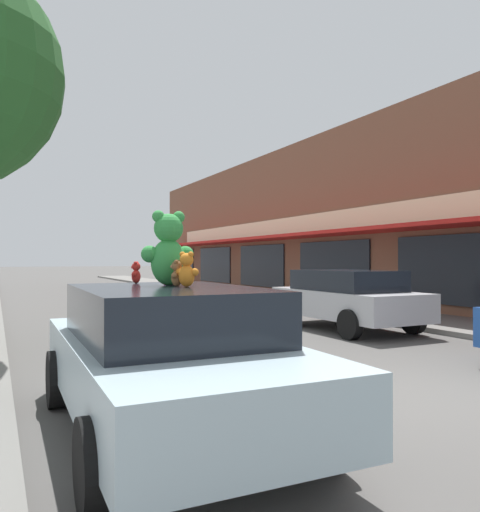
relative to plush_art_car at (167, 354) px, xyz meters
The scene contains 10 objects.
ground_plane 3.15m from the plush_art_car, ahead, with size 260.00×260.00×0.00m, color #514F4C.
storefront_row 19.48m from the plush_art_car, 34.22° to the left, with size 13.37×39.74×6.74m.
plush_art_car is the anchor object (origin of this frame).
teddy_bear_giant 1.11m from the plush_art_car, 70.66° to the left, with size 0.58×0.35×0.79m.
teddy_bear_red 1.25m from the plush_art_car, 93.57° to the left, with size 0.15×0.19×0.25m.
teddy_bear_black 1.25m from the plush_art_car, 68.05° to the left, with size 0.18×0.21×0.29m.
teddy_bear_brown 0.81m from the plush_art_car, 38.87° to the left, with size 0.17×0.20×0.27m.
teddy_bear_purple 1.39m from the plush_art_car, 71.14° to the left, with size 0.24×0.28×0.38m.
teddy_bear_orange 0.85m from the plush_art_car, ahead, with size 0.23×0.25×0.35m.
parked_car_far_center 7.85m from the plush_art_car, 39.09° to the left, with size 2.00×4.01×1.43m.
Camera 1 is at (-4.57, -4.54, 1.68)m, focal length 35.00 mm.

